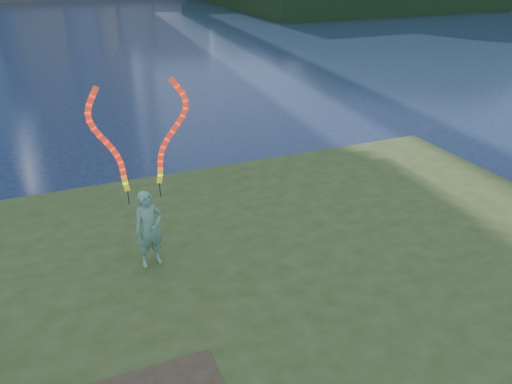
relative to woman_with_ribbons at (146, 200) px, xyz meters
name	(u,v)px	position (x,y,z in m)	size (l,w,h in m)	color
ground	(213,315)	(0.89, -1.10, -2.22)	(320.00, 320.00, 0.00)	#19253F
woman_with_ribbons	(146,200)	(0.00, 0.00, 0.00)	(2.01, 0.55, 3.98)	#1F6D32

